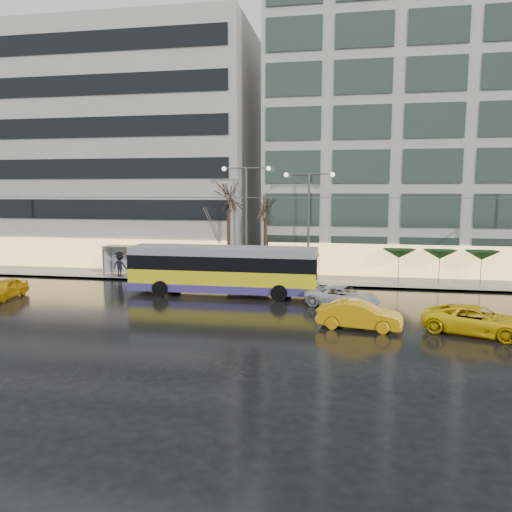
% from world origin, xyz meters
% --- Properties ---
extents(ground, '(140.00, 140.00, 0.00)m').
position_xyz_m(ground, '(0.00, 0.00, 0.00)').
color(ground, black).
rests_on(ground, ground).
extents(sidewalk, '(80.00, 10.00, 0.15)m').
position_xyz_m(sidewalk, '(2.00, 14.00, 0.07)').
color(sidewalk, gray).
rests_on(sidewalk, ground).
extents(kerb, '(80.00, 0.10, 0.15)m').
position_xyz_m(kerb, '(2.00, 9.05, 0.07)').
color(kerb, slate).
rests_on(kerb, ground).
extents(building_left, '(34.00, 14.00, 22.00)m').
position_xyz_m(building_left, '(-16.00, 19.00, 11.15)').
color(building_left, '#A8A6A0').
rests_on(building_left, sidewalk).
extents(building_right, '(32.00, 14.00, 25.00)m').
position_xyz_m(building_right, '(19.00, 19.00, 12.65)').
color(building_right, '#A8A6A0').
rests_on(building_right, sidewalk).
extents(trolleybus, '(13.24, 5.18, 6.13)m').
position_xyz_m(trolleybus, '(1.52, 5.03, 1.66)').
color(trolleybus, yellow).
rests_on(trolleybus, ground).
extents(catenary, '(42.24, 5.12, 7.00)m').
position_xyz_m(catenary, '(1.00, 7.94, 4.25)').
color(catenary, '#595B60').
rests_on(catenary, ground).
extents(bus_shelter, '(4.20, 1.60, 2.51)m').
position_xyz_m(bus_shelter, '(-8.38, 10.69, 1.96)').
color(bus_shelter, '#595B60').
rests_on(bus_shelter, sidewalk).
extents(street_lamp_near, '(3.96, 0.36, 9.03)m').
position_xyz_m(street_lamp_near, '(2.00, 10.80, 5.99)').
color(street_lamp_near, '#595B60').
rests_on(street_lamp_near, sidewalk).
extents(street_lamp_far, '(3.96, 0.36, 8.53)m').
position_xyz_m(street_lamp_far, '(7.00, 10.80, 5.71)').
color(street_lamp_far, '#595B60').
rests_on(street_lamp_far, sidewalk).
extents(tree_a, '(3.20, 3.20, 8.40)m').
position_xyz_m(tree_a, '(0.50, 11.00, 7.09)').
color(tree_a, black).
rests_on(tree_a, sidewalk).
extents(tree_b, '(3.20, 3.20, 7.70)m').
position_xyz_m(tree_b, '(3.50, 11.20, 6.40)').
color(tree_b, black).
rests_on(tree_b, sidewalk).
extents(parasol_a, '(2.50, 2.50, 2.65)m').
position_xyz_m(parasol_a, '(14.00, 11.00, 2.45)').
color(parasol_a, '#595B60').
rests_on(parasol_a, sidewalk).
extents(parasol_b, '(2.50, 2.50, 2.65)m').
position_xyz_m(parasol_b, '(17.00, 11.00, 2.45)').
color(parasol_b, '#595B60').
rests_on(parasol_b, sidewalk).
extents(parasol_c, '(2.50, 2.50, 2.65)m').
position_xyz_m(parasol_c, '(20.00, 11.00, 2.45)').
color(parasol_c, '#595B60').
rests_on(parasol_c, sidewalk).
extents(taxi_a, '(1.84, 4.03, 1.34)m').
position_xyz_m(taxi_a, '(-12.83, 1.15, 0.67)').
color(taxi_a, '#E6AD0C').
rests_on(taxi_a, ground).
extents(taxi_b, '(4.64, 2.21, 1.47)m').
position_xyz_m(taxi_b, '(10.75, -2.11, 0.73)').
color(taxi_b, '#F0A50C').
rests_on(taxi_b, ground).
extents(taxi_c, '(5.69, 4.05, 1.44)m').
position_xyz_m(taxi_c, '(16.59, -2.10, 0.72)').
color(taxi_c, yellow).
rests_on(taxi_c, ground).
extents(sedan_silver, '(5.10, 3.33, 1.30)m').
position_xyz_m(sedan_silver, '(9.81, 2.86, 0.65)').
color(sedan_silver, silver).
rests_on(sedan_silver, ground).
extents(pedestrian_a, '(1.27, 1.28, 2.19)m').
position_xyz_m(pedestrian_a, '(-6.36, 10.17, 1.58)').
color(pedestrian_a, black).
rests_on(pedestrian_a, sidewalk).
extents(pedestrian_b, '(1.04, 0.97, 1.72)m').
position_xyz_m(pedestrian_b, '(-6.53, 12.02, 1.01)').
color(pedestrian_b, black).
rests_on(pedestrian_b, sidewalk).
extents(pedestrian_c, '(1.29, 0.90, 2.11)m').
position_xyz_m(pedestrian_c, '(-8.57, 9.85, 1.28)').
color(pedestrian_c, black).
rests_on(pedestrian_c, sidewalk).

